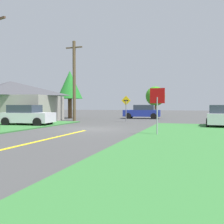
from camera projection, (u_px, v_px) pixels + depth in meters
The scene contains 11 objects.
ground_plane at pixel (91, 129), 17.11m from camera, with size 120.00×120.00×0.00m, color #414141.
lane_stripe_center at pixel (8, 148), 9.51m from camera, with size 0.20×14.00×0.01m, color yellow.
stop_sign at pixel (157, 102), 13.42m from camera, with size 0.79×0.15×2.51m.
car_on_crossroad at pixel (222, 116), 19.00m from camera, with size 2.34×4.68×1.62m.
car_approaching_junction at pixel (142, 112), 30.19m from camera, with size 4.40×2.28×1.62m.
parked_car_near_building at pixel (27, 115), 20.09m from camera, with size 4.08×2.42×1.62m.
utility_pole_mid at pixel (74, 80), 25.74m from camera, with size 1.80×0.31×8.04m.
direction_sign at pixel (126, 106), 24.07m from camera, with size 0.91×0.08×2.49m.
pine_tree_center at pixel (70, 85), 30.67m from camera, with size 3.04×3.04×5.72m.
oak_tree_right at pixel (155, 96), 37.35m from camera, with size 2.84×2.84×4.32m.
barn at pixel (11, 101), 25.54m from camera, with size 9.69×7.37×4.00m.
Camera 1 is at (6.65, -15.79, 1.63)m, focal length 40.96 mm.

